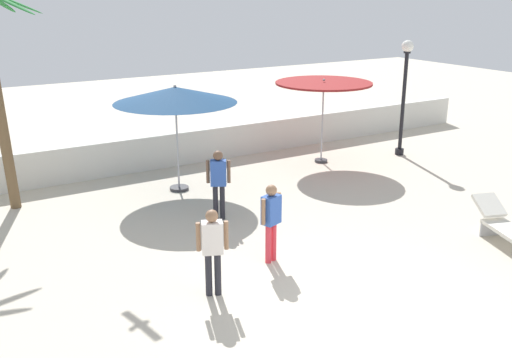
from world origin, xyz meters
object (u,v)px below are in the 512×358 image
at_px(patio_umbrella_0, 175,95).
at_px(lounge_chair_1, 505,226).
at_px(patio_umbrella_2, 324,85).
at_px(guest_2, 213,244).
at_px(lamp_post_1, 405,85).
at_px(guest_1, 271,216).
at_px(guest_0, 218,178).

relative_size(patio_umbrella_0, lounge_chair_1, 1.65).
relative_size(patio_umbrella_0, patio_umbrella_2, 1.10).
relative_size(patio_umbrella_0, guest_2, 1.99).
bearing_deg(lamp_post_1, guest_1, -150.16).
bearing_deg(patio_umbrella_0, guest_1, -92.40).
xyz_separation_m(lounge_chair_1, guest_1, (-4.70, 1.81, 0.56)).
xyz_separation_m(patio_umbrella_2, guest_2, (-6.68, -5.72, -1.43)).
relative_size(lounge_chair_1, guest_2, 1.20).
distance_m(guest_1, guest_2, 1.69).
xyz_separation_m(lamp_post_1, guest_2, (-9.40, -5.09, -1.31)).
distance_m(lounge_chair_1, guest_0, 6.30).
relative_size(lounge_chair_1, guest_0, 1.16).
bearing_deg(guest_0, patio_umbrella_2, 27.74).
distance_m(lamp_post_1, guest_1, 9.11).
relative_size(guest_1, guest_2, 1.00).
relative_size(patio_umbrella_2, lounge_chair_1, 1.51).
bearing_deg(guest_2, guest_1, 21.01).
bearing_deg(patio_umbrella_0, guest_0, -91.21).
height_order(patio_umbrella_2, guest_0, patio_umbrella_2).
bearing_deg(guest_2, lamp_post_1, 28.45).
xyz_separation_m(patio_umbrella_0, lamp_post_1, (7.61, -0.47, -0.28)).
bearing_deg(guest_1, patio_umbrella_0, 87.60).
bearing_deg(guest_2, patio_umbrella_0, 72.16).
xyz_separation_m(patio_umbrella_0, guest_0, (-0.05, -2.44, -1.55)).
bearing_deg(lamp_post_1, lounge_chair_1, -116.34).
height_order(lamp_post_1, guest_2, lamp_post_1).
xyz_separation_m(patio_umbrella_0, lounge_chair_1, (4.49, -6.76, -2.16)).
xyz_separation_m(patio_umbrella_2, guest_1, (-5.10, -5.12, -1.43)).
bearing_deg(patio_umbrella_2, guest_2, -139.43).
height_order(patio_umbrella_2, guest_2, patio_umbrella_2).
relative_size(lamp_post_1, guest_0, 2.20).
bearing_deg(lamp_post_1, patio_umbrella_0, 176.49).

